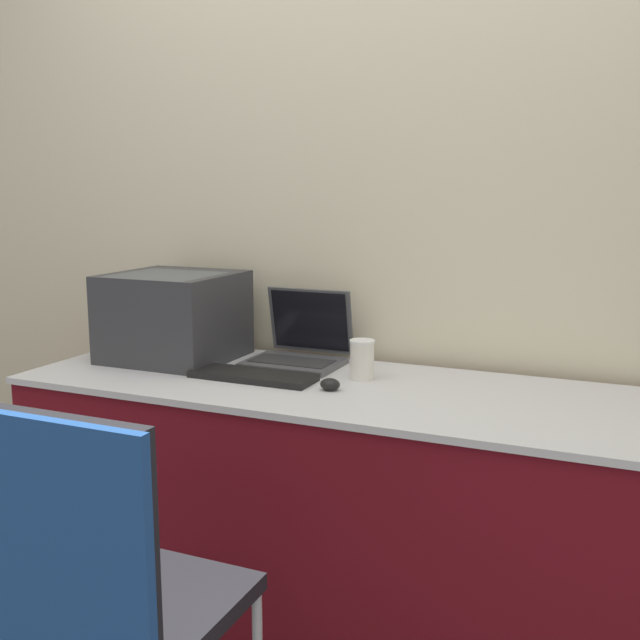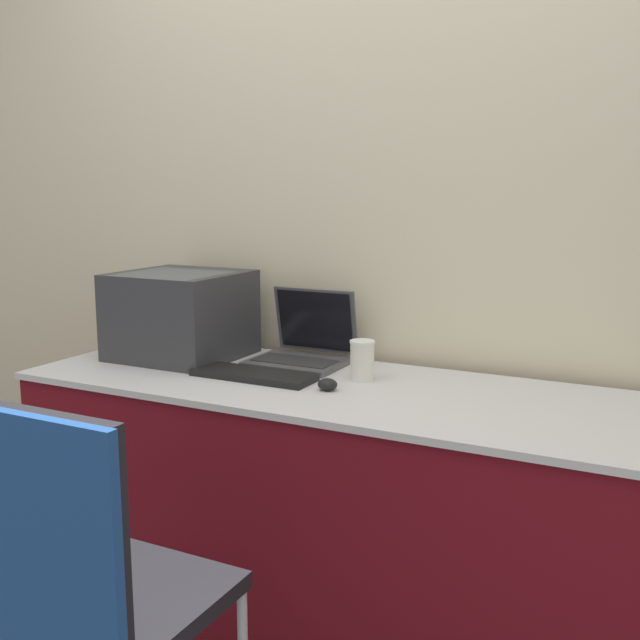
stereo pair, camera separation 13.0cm
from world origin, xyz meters
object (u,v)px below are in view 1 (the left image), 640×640
(external_keyboard, at_px, (253,376))
(mouse, at_px, (330,384))
(laptop_left, at_px, (300,347))
(printer, at_px, (173,313))
(coffee_cup, at_px, (362,360))
(chair, at_px, (88,577))

(external_keyboard, xyz_separation_m, mouse, (0.26, -0.02, 0.01))
(mouse, bearing_deg, laptop_left, 129.48)
(laptop_left, bearing_deg, mouse, -50.52)
(printer, distance_m, coffee_cup, 0.68)
(laptop_left, bearing_deg, chair, -87.46)
(mouse, distance_m, chair, 0.86)
(laptop_left, relative_size, chair, 0.32)
(printer, xyz_separation_m, laptop_left, (0.41, 0.11, -0.10))
(laptop_left, xyz_separation_m, external_keyboard, (-0.04, -0.25, -0.04))
(mouse, relative_size, chair, 0.06)
(external_keyboard, bearing_deg, mouse, -4.89)
(laptop_left, xyz_separation_m, coffee_cup, (0.26, -0.12, 0.01))
(external_keyboard, distance_m, coffee_cup, 0.33)
(printer, height_order, coffee_cup, printer)
(external_keyboard, bearing_deg, printer, 159.80)
(chair, bearing_deg, laptop_left, 92.54)
(chair, bearing_deg, mouse, 78.17)
(printer, relative_size, external_keyboard, 1.03)
(external_keyboard, xyz_separation_m, coffee_cup, (0.30, 0.13, 0.05))
(coffee_cup, xyz_separation_m, chair, (-0.21, -0.97, -0.25))
(chair, bearing_deg, printer, 115.09)
(printer, xyz_separation_m, chair, (0.46, -0.98, -0.35))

